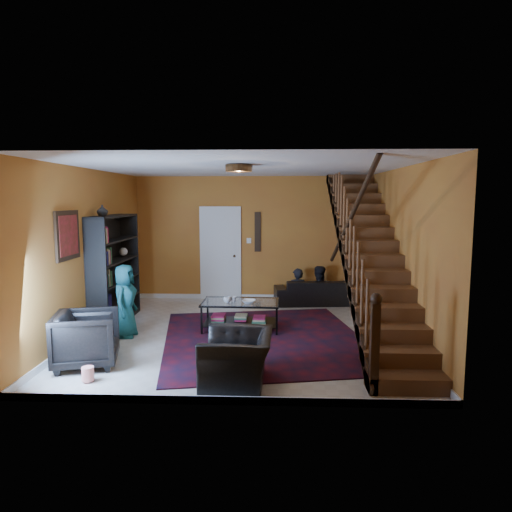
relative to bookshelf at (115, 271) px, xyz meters
The scene contains 21 objects.
floor 2.66m from the bookshelf, 14.01° to the right, with size 5.50×5.50×0.00m, color beige.
room 1.59m from the bookshelf, 34.27° to the left, with size 5.50×5.50×5.50m.
staircase 4.59m from the bookshelf, ahead, with size 0.95×5.02×3.18m.
bookshelf is the anchor object (origin of this frame).
door 2.73m from the bookshelf, 51.26° to the left, with size 0.82×0.05×2.05m, color silver.
framed_picture 1.70m from the bookshelf, 96.28° to the right, with size 0.04×0.74×0.74m, color maroon.
wall_hanging 3.38m from the bookshelf, 39.82° to the left, with size 0.14×0.03×0.90m, color black.
ceiling_fixture 3.30m from the bookshelf, 30.20° to the right, with size 0.40×0.40×0.10m, color #3F2814.
rug 3.07m from the bookshelf, 18.22° to the right, with size 3.20×3.66×0.02m, color #460C16.
sofa 4.29m from the bookshelf, 23.66° to the left, with size 1.85×0.72×0.54m, color black.
armchair_left 2.31m from the bookshelf, 80.85° to the right, with size 0.81×0.84×0.76m, color black.
armchair_right 3.74m from the bookshelf, 47.75° to the right, with size 0.98×0.85×0.64m, color black.
person_adult_a 3.95m from the bookshelf, 26.93° to the left, with size 0.45×0.29×1.23m, color black.
person_adult_b 4.35m from the bookshelf, 24.14° to the left, with size 0.62×0.49×1.28m, color black.
person_child 1.03m from the bookshelf, 62.00° to the right, with size 0.60×0.39×1.22m, color #1C626C.
coffee_table 2.46m from the bookshelf, ahead, with size 1.36×0.82×0.51m.
cup_a 2.21m from the bookshelf, 12.38° to the right, with size 0.13×0.13×0.10m, color #999999.
cup_b 2.30m from the bookshelf, 10.40° to the right, with size 0.10×0.10×0.09m, color #999999.
bowl 2.58m from the bookshelf, 11.32° to the right, with size 0.23×0.23×0.06m, color #999999.
vase 1.24m from the bookshelf, 90.00° to the right, with size 0.18×0.18×0.19m, color #999999.
popcorn_bucket 2.96m from the bookshelf, 77.90° to the right, with size 0.15×0.15×0.17m, color red.
Camera 1 is at (0.52, -7.58, 2.29)m, focal length 32.00 mm.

